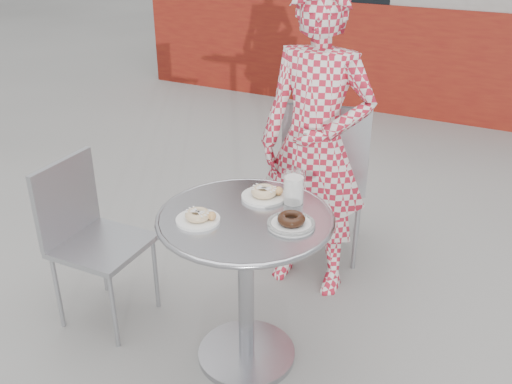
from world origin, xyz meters
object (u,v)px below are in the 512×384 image
at_px(bistro_table, 246,253).
at_px(plate_near, 199,217).
at_px(milk_cup, 294,189).
at_px(chair_far, 325,205).
at_px(plate_checker, 291,222).
at_px(chair_left, 105,274).
at_px(plate_far, 265,194).
at_px(seated_person, 316,146).

xyz_separation_m(bistro_table, plate_near, (-0.14, -0.12, 0.19)).
bearing_deg(milk_cup, chair_far, 100.44).
bearing_deg(plate_checker, chair_left, -176.01).
height_order(chair_far, plate_far, chair_far).
bearing_deg(seated_person, plate_near, -101.75).
xyz_separation_m(chair_left, plate_checker, (0.91, 0.06, 0.48)).
bearing_deg(plate_far, bistro_table, -89.39).
height_order(bistro_table, plate_far, plate_far).
height_order(plate_near, plate_checker, plate_checker).
distance_m(chair_far, plate_checker, 1.10).
bearing_deg(plate_far, seated_person, 87.39).
height_order(seated_person, plate_far, seated_person).
distance_m(chair_left, plate_far, 0.90).
distance_m(chair_left, seated_person, 1.16).
relative_size(bistro_table, plate_checker, 3.87).
distance_m(bistro_table, plate_far, 0.26).
bearing_deg(plate_far, chair_far, 91.92).
relative_size(bistro_table, chair_left, 0.90).
relative_size(plate_near, milk_cup, 1.25).
bearing_deg(plate_checker, plate_near, -158.41).
distance_m(chair_left, milk_cup, 1.02).
bearing_deg(bistro_table, plate_near, -139.45).
relative_size(plate_near, plate_checker, 0.92).
xyz_separation_m(bistro_table, seated_person, (0.02, 0.67, 0.23)).
distance_m(bistro_table, plate_near, 0.26).
height_order(chair_far, plate_near, chair_far).
bearing_deg(chair_far, chair_left, 41.78).
height_order(chair_left, plate_far, chair_left).
relative_size(bistro_table, plate_near, 4.18).
bearing_deg(seated_person, milk_cup, -78.81).
xyz_separation_m(seated_person, plate_far, (-0.02, -0.50, -0.04)).
distance_m(plate_near, milk_cup, 0.40).
distance_m(bistro_table, seated_person, 0.71).
relative_size(chair_far, plate_near, 5.44).
relative_size(chair_far, chair_left, 1.17).
relative_size(plate_checker, milk_cup, 1.35).
height_order(chair_left, plate_checker, chair_left).
xyz_separation_m(plate_checker, milk_cup, (-0.07, 0.18, 0.05)).
bearing_deg(plate_near, seated_person, 78.62).
bearing_deg(milk_cup, plate_near, -130.12).
bearing_deg(bistro_table, plate_checker, 3.41).
xyz_separation_m(chair_far, plate_checker, (0.22, -0.98, 0.44)).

